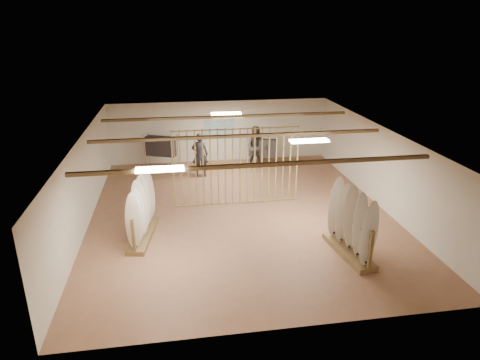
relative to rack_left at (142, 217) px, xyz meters
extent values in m
plane|color=#9D6B4C|center=(3.19, 1.27, -0.65)|extent=(12.00, 12.00, 0.00)
plane|color=gray|center=(3.19, 1.27, 2.15)|extent=(12.00, 12.00, 0.00)
plane|color=silver|center=(3.19, 7.27, 0.75)|extent=(12.00, 0.00, 12.00)
plane|color=silver|center=(3.19, -4.73, 0.75)|extent=(12.00, 0.00, 12.00)
plane|color=silver|center=(-1.81, 1.27, 0.75)|extent=(0.00, 12.00, 12.00)
plane|color=silver|center=(8.19, 1.27, 0.75)|extent=(0.00, 12.00, 12.00)
cube|color=brown|center=(3.19, 1.27, 2.07)|extent=(9.50, 6.12, 0.10)
cube|color=white|center=(3.19, 1.27, 2.09)|extent=(1.20, 0.35, 0.06)
cylinder|color=tan|center=(0.99, 2.07, 0.75)|extent=(0.05, 0.05, 2.78)
cylinder|color=tan|center=(1.25, 2.07, 0.75)|extent=(0.05, 0.05, 2.78)
cylinder|color=tan|center=(1.51, 2.07, 0.75)|extent=(0.05, 0.05, 2.78)
cylinder|color=tan|center=(1.77, 2.07, 0.75)|extent=(0.05, 0.05, 2.78)
cylinder|color=tan|center=(2.03, 2.07, 0.75)|extent=(0.05, 0.05, 2.78)
cylinder|color=tan|center=(2.29, 2.07, 0.75)|extent=(0.05, 0.05, 2.78)
cylinder|color=tan|center=(2.54, 2.07, 0.75)|extent=(0.05, 0.05, 2.78)
cylinder|color=tan|center=(2.80, 2.07, 0.75)|extent=(0.05, 0.05, 2.78)
cylinder|color=tan|center=(3.06, 2.07, 0.75)|extent=(0.05, 0.05, 2.78)
cylinder|color=tan|center=(3.32, 2.07, 0.75)|extent=(0.05, 0.05, 2.78)
cylinder|color=tan|center=(3.58, 2.07, 0.75)|extent=(0.05, 0.05, 2.78)
cylinder|color=tan|center=(3.84, 2.07, 0.75)|extent=(0.05, 0.05, 2.78)
cylinder|color=tan|center=(4.10, 2.07, 0.75)|extent=(0.05, 0.05, 2.78)
cylinder|color=tan|center=(4.36, 2.07, 0.75)|extent=(0.05, 0.05, 2.78)
cylinder|color=tan|center=(4.61, 2.07, 0.75)|extent=(0.05, 0.05, 2.78)
cylinder|color=tan|center=(4.87, 2.07, 0.75)|extent=(0.05, 0.05, 2.78)
cylinder|color=tan|center=(5.13, 2.07, 0.75)|extent=(0.05, 0.05, 2.78)
cylinder|color=tan|center=(5.39, 2.07, 0.75)|extent=(0.05, 0.05, 2.78)
cube|color=#389CC5|center=(3.19, 7.25, 0.95)|extent=(1.40, 0.03, 0.90)
cube|color=brown|center=(0.00, 0.00, -0.58)|extent=(0.89, 2.41, 0.14)
cylinder|color=black|center=(0.00, 0.00, 0.30)|extent=(0.38, 2.28, 0.01)
ellipsoid|color=silver|center=(-0.15, -0.97, 0.37)|extent=(0.46, 0.13, 1.76)
ellipsoid|color=white|center=(-0.09, -0.58, 0.37)|extent=(0.46, 0.13, 1.76)
ellipsoid|color=white|center=(-0.03, -0.19, 0.37)|extent=(0.46, 0.13, 1.76)
ellipsoid|color=white|center=(0.03, 0.19, 0.37)|extent=(0.46, 0.13, 1.76)
ellipsoid|color=silver|center=(0.09, 0.58, 0.37)|extent=(0.46, 0.13, 1.76)
ellipsoid|color=silver|center=(0.15, 0.97, 0.37)|extent=(0.46, 0.13, 1.76)
cube|color=brown|center=(5.79, -1.95, -0.57)|extent=(0.83, 2.20, 0.15)
cylinder|color=black|center=(5.79, -1.95, 0.37)|extent=(0.28, 2.08, 0.01)
ellipsoid|color=white|center=(5.90, -2.81, 0.45)|extent=(0.49, 0.12, 1.89)
ellipsoid|color=silver|center=(5.85, -2.38, 0.45)|extent=(0.49, 0.12, 1.89)
ellipsoid|color=silver|center=(5.79, -1.95, 0.45)|extent=(0.49, 0.12, 1.89)
ellipsoid|color=silver|center=(5.73, -1.52, 0.45)|extent=(0.49, 0.12, 1.89)
ellipsoid|color=silver|center=(5.68, -1.08, 0.45)|extent=(0.49, 0.12, 1.89)
cylinder|color=silver|center=(0.48, 6.58, 0.83)|extent=(1.32, 0.61, 0.03)
cube|color=black|center=(0.48, 6.58, 0.35)|extent=(1.36, 0.87, 0.87)
cylinder|color=silver|center=(0.48, 6.58, 0.12)|extent=(0.03, 0.03, 1.53)
cylinder|color=silver|center=(4.96, 6.03, 0.67)|extent=(1.21, 0.44, 0.03)
cube|color=black|center=(4.96, 6.03, 0.24)|extent=(1.22, 0.69, 0.77)
cylinder|color=silver|center=(4.96, 6.03, 0.03)|extent=(0.03, 0.03, 1.37)
imported|color=#232229|center=(2.12, 5.20, 0.41)|extent=(0.84, 0.62, 2.13)
imported|color=#343028|center=(4.67, 5.91, 0.42)|extent=(1.26, 1.14, 2.14)
camera|label=1|loc=(1.08, -11.97, 5.56)|focal=32.00mm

